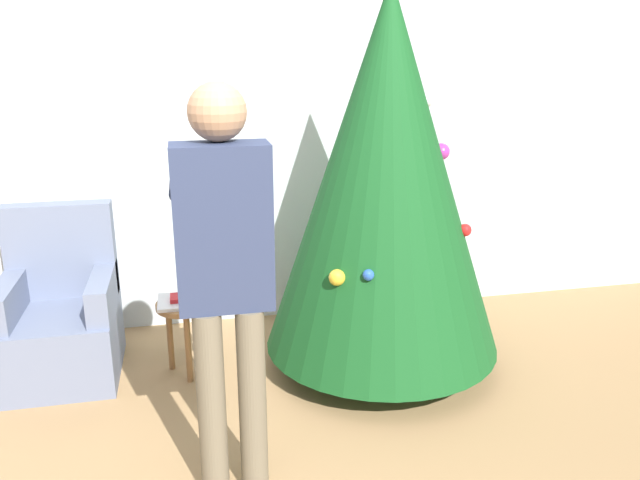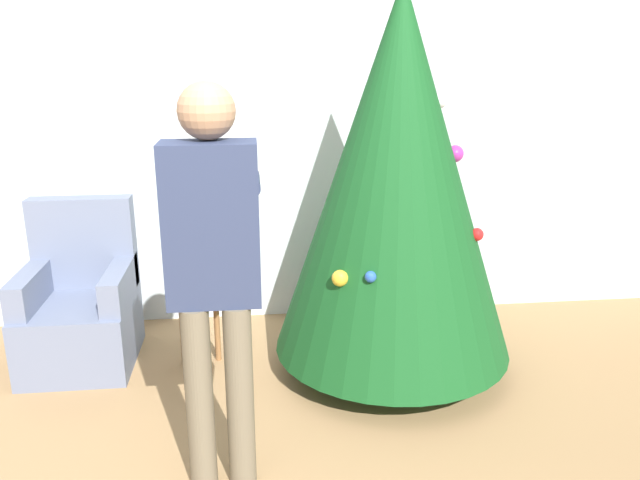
% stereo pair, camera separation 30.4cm
% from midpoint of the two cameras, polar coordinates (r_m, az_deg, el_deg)
% --- Properties ---
extents(wall_back, '(8.00, 0.06, 2.70)m').
position_cam_midpoint_polar(wall_back, '(4.28, -14.64, 9.59)').
color(wall_back, silver).
rests_on(wall_back, ground_plane).
extents(christmas_tree, '(1.40, 1.40, 2.23)m').
position_cam_midpoint_polar(christmas_tree, '(3.56, 3.58, 6.02)').
color(christmas_tree, brown).
rests_on(christmas_tree, ground_plane).
extents(armchair, '(0.63, 0.69, 0.99)m').
position_cam_midpoint_polar(armchair, '(4.06, -24.58, -6.64)').
color(armchair, slate).
rests_on(armchair, ground_plane).
extents(person_standing, '(0.41, 0.57, 1.75)m').
position_cam_midpoint_polar(person_standing, '(2.56, -12.08, -1.88)').
color(person_standing, '#6B604C').
rests_on(person_standing, ground_plane).
extents(side_stool, '(0.34, 0.34, 0.45)m').
position_cam_midpoint_polar(side_stool, '(3.80, -14.40, -6.79)').
color(side_stool, olive).
rests_on(side_stool, ground_plane).
extents(laptop, '(0.31, 0.26, 0.02)m').
position_cam_midpoint_polar(laptop, '(3.76, -14.50, -5.45)').
color(laptop, silver).
rests_on(laptop, side_stool).
extents(book, '(0.17, 0.12, 0.02)m').
position_cam_midpoint_polar(book, '(3.75, -14.53, -5.14)').
color(book, '#B21E23').
rests_on(book, laptop).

